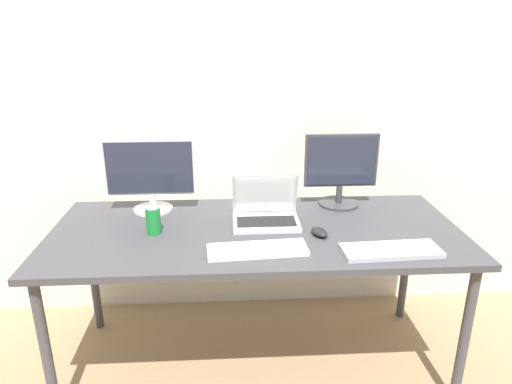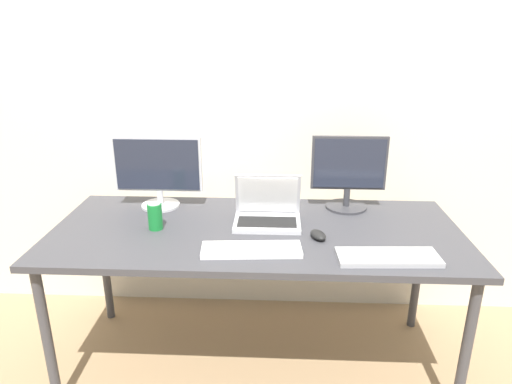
{
  "view_description": "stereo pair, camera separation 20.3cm",
  "coord_description": "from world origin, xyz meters",
  "px_view_note": "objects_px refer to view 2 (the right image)",
  "views": [
    {
      "loc": [
        -0.11,
        -1.91,
        1.61
      ],
      "look_at": [
        0.0,
        0.0,
        0.92
      ],
      "focal_mm": 32.0,
      "sensor_mm": 36.0,
      "label": 1
    },
    {
      "loc": [
        0.09,
        -1.91,
        1.61
      ],
      "look_at": [
        0.0,
        0.0,
        0.92
      ],
      "focal_mm": 32.0,
      "sensor_mm": 36.0,
      "label": 2
    }
  ],
  "objects_px": {
    "mouse_by_keyboard": "(318,235)",
    "work_desk": "(256,240)",
    "keyboard_aux": "(252,250)",
    "soda_can_near_keyboard": "(155,216)",
    "laptop_silver": "(267,212)",
    "monitor_center": "(349,172)",
    "monitor_left": "(158,170)",
    "keyboard_main": "(388,257)"
  },
  "relations": [
    {
      "from": "monitor_center",
      "to": "mouse_by_keyboard",
      "type": "xyz_separation_m",
      "value": [
        -0.17,
        -0.37,
        -0.18
      ]
    },
    {
      "from": "mouse_by_keyboard",
      "to": "soda_can_near_keyboard",
      "type": "relative_size",
      "value": 0.79
    },
    {
      "from": "keyboard_aux",
      "to": "mouse_by_keyboard",
      "type": "distance_m",
      "value": 0.32
    },
    {
      "from": "monitor_center",
      "to": "laptop_silver",
      "type": "relative_size",
      "value": 1.21
    },
    {
      "from": "work_desk",
      "to": "monitor_left",
      "type": "xyz_separation_m",
      "value": [
        -0.51,
        0.26,
        0.25
      ]
    },
    {
      "from": "work_desk",
      "to": "laptop_silver",
      "type": "distance_m",
      "value": 0.14
    },
    {
      "from": "keyboard_aux",
      "to": "mouse_by_keyboard",
      "type": "height_order",
      "value": "mouse_by_keyboard"
    },
    {
      "from": "keyboard_main",
      "to": "monitor_left",
      "type": "bearing_deg",
      "value": 150.58
    },
    {
      "from": "monitor_left",
      "to": "monitor_center",
      "type": "distance_m",
      "value": 0.96
    },
    {
      "from": "keyboard_main",
      "to": "monitor_center",
      "type": "bearing_deg",
      "value": 96.58
    },
    {
      "from": "work_desk",
      "to": "laptop_silver",
      "type": "bearing_deg",
      "value": 57.4
    },
    {
      "from": "laptop_silver",
      "to": "mouse_by_keyboard",
      "type": "bearing_deg",
      "value": -36.43
    },
    {
      "from": "mouse_by_keyboard",
      "to": "work_desk",
      "type": "bearing_deg",
      "value": 140.21
    },
    {
      "from": "laptop_silver",
      "to": "keyboard_aux",
      "type": "distance_m",
      "value": 0.32
    },
    {
      "from": "monitor_left",
      "to": "laptop_silver",
      "type": "bearing_deg",
      "value": -17.94
    },
    {
      "from": "monitor_left",
      "to": "soda_can_near_keyboard",
      "type": "distance_m",
      "value": 0.31
    },
    {
      "from": "monitor_left",
      "to": "keyboard_aux",
      "type": "relative_size",
      "value": 1.08
    },
    {
      "from": "work_desk",
      "to": "mouse_by_keyboard",
      "type": "height_order",
      "value": "mouse_by_keyboard"
    },
    {
      "from": "mouse_by_keyboard",
      "to": "soda_can_near_keyboard",
      "type": "distance_m",
      "value": 0.74
    },
    {
      "from": "mouse_by_keyboard",
      "to": "monitor_left",
      "type": "bearing_deg",
      "value": 134.17
    },
    {
      "from": "laptop_silver",
      "to": "keyboard_aux",
      "type": "xyz_separation_m",
      "value": [
        -0.06,
        -0.31,
        -0.04
      ]
    },
    {
      "from": "mouse_by_keyboard",
      "to": "laptop_silver",
      "type": "bearing_deg",
      "value": 121.66
    },
    {
      "from": "keyboard_main",
      "to": "soda_can_near_keyboard",
      "type": "relative_size",
      "value": 3.2
    },
    {
      "from": "work_desk",
      "to": "keyboard_aux",
      "type": "distance_m",
      "value": 0.24
    },
    {
      "from": "keyboard_main",
      "to": "mouse_by_keyboard",
      "type": "xyz_separation_m",
      "value": [
        -0.26,
        0.18,
        0.01
      ]
    },
    {
      "from": "keyboard_main",
      "to": "keyboard_aux",
      "type": "xyz_separation_m",
      "value": [
        -0.55,
        0.04,
        0.0
      ]
    },
    {
      "from": "laptop_silver",
      "to": "soda_can_near_keyboard",
      "type": "bearing_deg",
      "value": -169.15
    },
    {
      "from": "keyboard_aux",
      "to": "soda_can_near_keyboard",
      "type": "bearing_deg",
      "value": 150.94
    },
    {
      "from": "monitor_center",
      "to": "mouse_by_keyboard",
      "type": "distance_m",
      "value": 0.45
    },
    {
      "from": "monitor_center",
      "to": "monitor_left",
      "type": "bearing_deg",
      "value": -178.56
    },
    {
      "from": "monitor_left",
      "to": "mouse_by_keyboard",
      "type": "relative_size",
      "value": 4.49
    },
    {
      "from": "keyboard_main",
      "to": "soda_can_near_keyboard",
      "type": "distance_m",
      "value": 1.03
    },
    {
      "from": "monitor_left",
      "to": "soda_can_near_keyboard",
      "type": "bearing_deg",
      "value": -80.39
    },
    {
      "from": "monitor_center",
      "to": "keyboard_aux",
      "type": "distance_m",
      "value": 0.71
    },
    {
      "from": "work_desk",
      "to": "keyboard_main",
      "type": "xyz_separation_m",
      "value": [
        0.54,
        -0.27,
        0.07
      ]
    },
    {
      "from": "monitor_center",
      "to": "mouse_by_keyboard",
      "type": "bearing_deg",
      "value": -114.94
    },
    {
      "from": "monitor_center",
      "to": "soda_can_near_keyboard",
      "type": "relative_size",
      "value": 2.97
    },
    {
      "from": "monitor_left",
      "to": "mouse_by_keyboard",
      "type": "bearing_deg",
      "value": -23.92
    },
    {
      "from": "monitor_left",
      "to": "monitor_center",
      "type": "height_order",
      "value": "monitor_center"
    },
    {
      "from": "laptop_silver",
      "to": "soda_can_near_keyboard",
      "type": "height_order",
      "value": "laptop_silver"
    },
    {
      "from": "soda_can_near_keyboard",
      "to": "monitor_center",
      "type": "bearing_deg",
      "value": 18.38
    },
    {
      "from": "keyboard_aux",
      "to": "monitor_left",
      "type": "bearing_deg",
      "value": 131.52
    }
  ]
}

